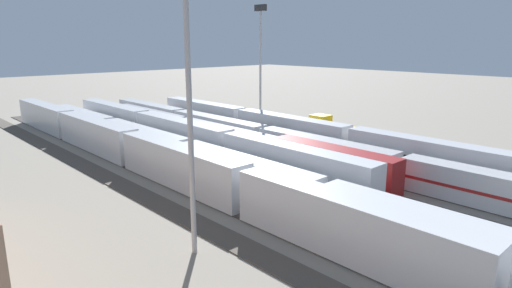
# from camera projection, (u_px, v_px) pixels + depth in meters

# --- Properties ---
(ground_plane) EXTENTS (400.00, 400.00, 0.00)m
(ground_plane) POSITION_uv_depth(u_px,v_px,m) (261.00, 168.00, 60.11)
(ground_plane) COLOR gray
(track_bed_0) EXTENTS (140.00, 2.80, 0.12)m
(track_bed_0) POSITION_uv_depth(u_px,v_px,m) (337.00, 148.00, 71.73)
(track_bed_0) COLOR #4C443D
(track_bed_0) RESTS_ON ground_plane
(track_bed_1) EXTENTS (140.00, 2.80, 0.12)m
(track_bed_1) POSITION_uv_depth(u_px,v_px,m) (318.00, 153.00, 68.41)
(track_bed_1) COLOR #3D3833
(track_bed_1) RESTS_ON ground_plane
(track_bed_2) EXTENTS (140.00, 2.80, 0.12)m
(track_bed_2) POSITION_uv_depth(u_px,v_px,m) (297.00, 158.00, 65.08)
(track_bed_2) COLOR #3D3833
(track_bed_2) RESTS_ON ground_plane
(track_bed_3) EXTENTS (140.00, 2.80, 0.12)m
(track_bed_3) POSITION_uv_depth(u_px,v_px,m) (273.00, 165.00, 61.76)
(track_bed_3) COLOR #3D3833
(track_bed_3) RESTS_ON ground_plane
(track_bed_4) EXTENTS (140.00, 2.80, 0.12)m
(track_bed_4) POSITION_uv_depth(u_px,v_px,m) (247.00, 172.00, 58.44)
(track_bed_4) COLOR #4C443D
(track_bed_4) RESTS_ON ground_plane
(track_bed_5) EXTENTS (140.00, 2.80, 0.12)m
(track_bed_5) POSITION_uv_depth(u_px,v_px,m) (218.00, 179.00, 55.12)
(track_bed_5) COLOR #3D3833
(track_bed_5) RESTS_ON ground_plane
(track_bed_6) EXTENTS (140.00, 2.80, 0.12)m
(track_bed_6) POSITION_uv_depth(u_px,v_px,m) (186.00, 188.00, 51.79)
(track_bed_6) COLOR #3D3833
(track_bed_6) RESTS_ON ground_plane
(track_bed_7) EXTENTS (140.00, 2.80, 0.12)m
(track_bed_7) POSITION_uv_depth(u_px,v_px,m) (148.00, 198.00, 48.47)
(track_bed_7) COLOR #4C443D
(track_bed_7) RESTS_ON ground_plane
(train_on_track_1) EXTENTS (95.60, 3.06, 5.00)m
(train_on_track_1) POSITION_uv_depth(u_px,v_px,m) (350.00, 143.00, 63.53)
(train_on_track_1) COLOR silver
(train_on_track_1) RESTS_ON ground_plane
(train_on_track_3) EXTENTS (66.40, 3.06, 4.40)m
(train_on_track_3) POSITION_uv_depth(u_px,v_px,m) (215.00, 136.00, 70.91)
(train_on_track_3) COLOR maroon
(train_on_track_3) RESTS_ON ground_plane
(train_on_track_6) EXTENTS (119.80, 3.00, 5.00)m
(train_on_track_6) POSITION_uv_depth(u_px,v_px,m) (180.00, 166.00, 51.93)
(train_on_track_6) COLOR silver
(train_on_track_6) RESTS_ON ground_plane
(train_on_track_4) EXTENTS (71.40, 3.06, 5.00)m
(train_on_track_4) POSITION_uv_depth(u_px,v_px,m) (181.00, 135.00, 69.10)
(train_on_track_4) COLOR silver
(train_on_track_4) RESTS_ON ground_plane
(train_on_track_5) EXTENTS (119.80, 3.00, 3.80)m
(train_on_track_5) POSITION_uv_depth(u_px,v_px,m) (242.00, 173.00, 51.36)
(train_on_track_5) COLOR silver
(train_on_track_5) RESTS_ON ground_plane
(train_on_track_2) EXTENTS (119.80, 3.06, 3.80)m
(train_on_track_2) POSITION_uv_depth(u_px,v_px,m) (322.00, 152.00, 61.18)
(train_on_track_2) COLOR #B7BABF
(train_on_track_2) RESTS_ON ground_plane
(train_on_track_0) EXTENTS (10.00, 3.00, 5.00)m
(train_on_track_0) POSITION_uv_depth(u_px,v_px,m) (333.00, 134.00, 71.85)
(train_on_track_0) COLOR gold
(train_on_track_0) RESTS_ON ground_plane
(light_mast_0) EXTENTS (2.80, 0.70, 24.21)m
(light_mast_0) POSITION_uv_depth(u_px,v_px,m) (260.00, 50.00, 84.93)
(light_mast_0) COLOR #9EA0A5
(light_mast_0) RESTS_ON ground_plane
(light_mast_1) EXTENTS (2.80, 0.70, 29.73)m
(light_mast_1) POSITION_uv_depth(u_px,v_px,m) (186.00, 21.00, 31.89)
(light_mast_1) COLOR #9EA0A5
(light_mast_1) RESTS_ON ground_plane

